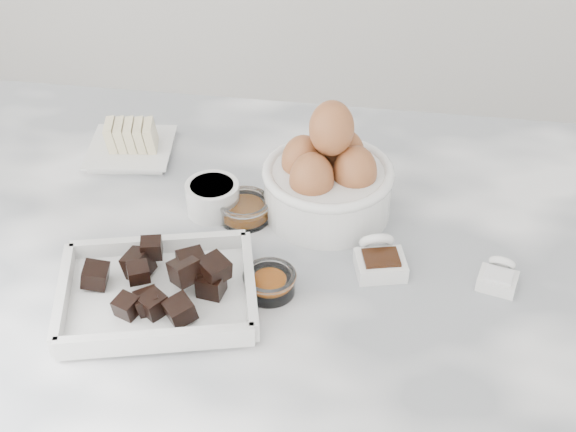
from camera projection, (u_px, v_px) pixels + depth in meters
The scene contains 9 objects.
marble_slab at pixel (270, 263), 1.08m from camera, with size 1.20×0.80×0.04m, color white.
chocolate_dish at pixel (157, 288), 0.98m from camera, with size 0.28×0.24×0.06m.
butter_plate at pixel (129, 143), 1.25m from camera, with size 0.14×0.14×0.05m.
sugar_ramekin at pixel (213, 196), 1.13m from camera, with size 0.08×0.08×0.05m.
egg_bowl at pixel (328, 178), 1.11m from camera, with size 0.18×0.18×0.18m.
honey_bowl at pixel (245, 209), 1.12m from camera, with size 0.07×0.07×0.03m.
zest_bowl at pixel (270, 282), 1.00m from camera, with size 0.07×0.07×0.03m.
vanilla_spoon at pixel (379, 259), 1.04m from camera, with size 0.07×0.09×0.05m.
salt_spoon at pixel (499, 276), 1.01m from camera, with size 0.06×0.07×0.04m.
Camera 1 is at (0.15, -0.80, 1.64)m, focal length 50.00 mm.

